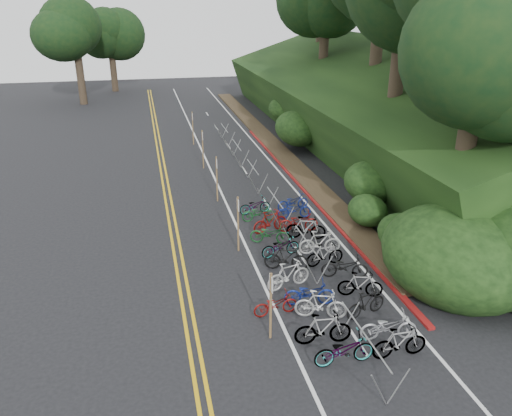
{
  "coord_description": "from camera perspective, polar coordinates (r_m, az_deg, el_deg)",
  "views": [
    {
      "loc": [
        -2.93,
        -13.97,
        9.93
      ],
      "look_at": [
        1.71,
        6.49,
        1.3
      ],
      "focal_mm": 35.0,
      "sensor_mm": 36.0,
      "label": 1
    }
  ],
  "objects": [
    {
      "name": "bike_valet",
      "position": [
        20.16,
        6.08,
        -5.67
      ],
      "size": [
        3.4,
        13.65,
        1.1
      ],
      "color": "slate",
      "rests_on": "ground"
    },
    {
      "name": "signpost_near",
      "position": [
        15.75,
        1.69,
        -10.64
      ],
      "size": [
        0.08,
        0.4,
        2.36
      ],
      "color": "brown",
      "rests_on": "ground"
    },
    {
      "name": "ground",
      "position": [
        17.39,
        -0.8,
        -12.47
      ],
      "size": [
        120.0,
        120.0,
        0.0
      ],
      "primitive_type": "plane",
      "color": "black",
      "rests_on": "ground"
    },
    {
      "name": "embankment",
      "position": [
        37.36,
        12.88,
        10.45
      ],
      "size": [
        14.3,
        48.14,
        9.11
      ],
      "color": "black",
      "rests_on": "ground"
    },
    {
      "name": "bike_racks_rest",
      "position": [
        29.06,
        -0.37,
        4.17
      ],
      "size": [
        1.14,
        23.0,
        1.17
      ],
      "color": "#949496",
      "rests_on": "ground"
    },
    {
      "name": "bike_front",
      "position": [
        17.35,
        2.25,
        -10.92
      ],
      "size": [
        0.69,
        1.62,
        0.83
      ],
      "primitive_type": "imported",
      "rotation": [
        0.0,
        0.0,
        1.66
      ],
      "color": "maroon",
      "rests_on": "ground"
    },
    {
      "name": "signposts_rest",
      "position": [
        29.44,
        -5.38,
        5.48
      ],
      "size": [
        0.08,
        18.4,
        2.5
      ],
      "color": "brown",
      "rests_on": "ground"
    },
    {
      "name": "road_markings",
      "position": [
        26.27,
        -4.05,
        0.11
      ],
      "size": [
        7.47,
        80.0,
        0.01
      ],
      "color": "gold",
      "rests_on": "ground"
    },
    {
      "name": "red_curb",
      "position": [
        29.09,
        5.27,
        2.41
      ],
      "size": [
        0.25,
        28.0,
        0.1
      ],
      "primitive_type": "cube",
      "color": "maroon",
      "rests_on": "ground"
    },
    {
      "name": "bike_rack_front",
      "position": [
        15.29,
        12.25,
        -14.7
      ],
      "size": [
        1.12,
        3.42,
        1.12
      ],
      "color": "#949496",
      "rests_on": "ground"
    }
  ]
}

